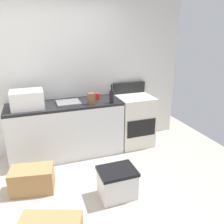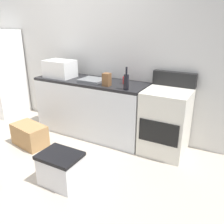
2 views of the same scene
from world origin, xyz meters
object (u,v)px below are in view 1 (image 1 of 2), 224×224
(coffee_mug, at_px, (98,96))
(storage_bin, at_px, (117,183))
(stove_oven, at_px, (134,119))
(cardboard_box_large, at_px, (32,179))
(microwave, at_px, (27,100))
(knife_block, at_px, (91,99))
(wine_bottle, at_px, (112,96))

(coffee_mug, xyz_separation_m, storage_bin, (-0.15, -1.33, -0.76))
(stove_oven, xyz_separation_m, cardboard_box_large, (-1.81, -0.80, -0.30))
(microwave, height_order, cardboard_box_large, microwave)
(coffee_mug, distance_m, knife_block, 0.30)
(wine_bottle, bearing_deg, coffee_mug, 117.50)
(microwave, bearing_deg, storage_bin, -51.53)
(coffee_mug, xyz_separation_m, knife_block, (-0.17, -0.24, 0.04))
(stove_oven, bearing_deg, coffee_mug, 175.06)
(cardboard_box_large, height_order, storage_bin, storage_bin)
(wine_bottle, distance_m, storage_bin, 1.36)
(microwave, bearing_deg, knife_block, -7.08)
(stove_oven, bearing_deg, wine_bottle, -156.20)
(coffee_mug, height_order, knife_block, knife_block)
(stove_oven, relative_size, cardboard_box_large, 2.04)
(wine_bottle, height_order, storage_bin, wine_bottle)
(wine_bottle, distance_m, knife_block, 0.32)
(microwave, height_order, knife_block, microwave)
(microwave, distance_m, cardboard_box_large, 1.14)
(wine_bottle, xyz_separation_m, coffee_mug, (-0.15, 0.28, -0.06))
(cardboard_box_large, xyz_separation_m, storage_bin, (1.00, -0.47, 0.03))
(wine_bottle, xyz_separation_m, storage_bin, (-0.30, -1.05, -0.82))
(coffee_mug, distance_m, storage_bin, 1.54)
(cardboard_box_large, distance_m, storage_bin, 1.11)
(coffee_mug, bearing_deg, wine_bottle, -62.50)
(microwave, xyz_separation_m, wine_bottle, (1.26, -0.16, -0.03))
(coffee_mug, bearing_deg, stove_oven, -4.94)
(microwave, bearing_deg, coffee_mug, 6.38)
(microwave, xyz_separation_m, coffee_mug, (1.11, 0.12, -0.09))
(microwave, distance_m, wine_bottle, 1.27)
(stove_oven, bearing_deg, cardboard_box_large, -156.12)
(cardboard_box_large, bearing_deg, stove_oven, 23.88)
(stove_oven, relative_size, wine_bottle, 3.67)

